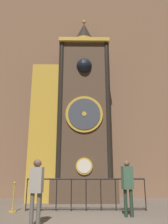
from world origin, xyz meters
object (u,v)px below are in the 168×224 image
Objects in this scene: visitor_near at (36,184)px; visitor_far at (127,182)px; stanchion_post at (13,202)px; clock_tower at (75,116)px.

visitor_near is 2.91m from visitor_far.
visitor_far is at bearing 30.56° from visitor_near.
visitor_far is (2.71, 1.06, -0.01)m from visitor_near.
visitor_near reaches higher than stanchion_post.
stanchion_post is at bearing 154.02° from visitor_far.
clock_tower reaches higher than visitor_far.
clock_tower is at bearing 104.61° from visitor_far.
visitor_near is at bearing -101.11° from clock_tower.
visitor_far reaches higher than stanchion_post.
visitor_far is (1.83, -3.42, -3.03)m from clock_tower.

